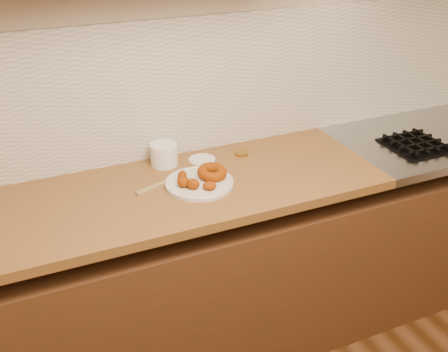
# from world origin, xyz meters

# --- Properties ---
(wall_back) EXTENTS (4.00, 0.02, 2.70)m
(wall_back) POSITION_xyz_m (0.00, 2.00, 1.35)
(wall_back) COLOR #C8B295
(wall_back) RESTS_ON ground
(base_cabinet) EXTENTS (3.60, 0.60, 0.77)m
(base_cabinet) POSITION_xyz_m (0.00, 1.69, 0.39)
(base_cabinet) COLOR #502714
(base_cabinet) RESTS_ON floor
(butcher_block) EXTENTS (2.30, 0.62, 0.04)m
(butcher_block) POSITION_xyz_m (-0.65, 1.69, 0.88)
(butcher_block) COLOR brown
(butcher_block) RESTS_ON base_cabinet
(backsplash) EXTENTS (3.60, 0.02, 0.60)m
(backsplash) POSITION_xyz_m (0.00, 1.99, 1.20)
(backsplash) COLOR beige
(backsplash) RESTS_ON wall_back
(donut_plate) EXTENTS (0.28, 0.28, 0.02)m
(donut_plate) POSITION_xyz_m (-0.26, 1.67, 0.91)
(donut_plate) COLOR beige
(donut_plate) RESTS_ON butcher_block
(ring_donut) EXTENTS (0.17, 0.18, 0.05)m
(ring_donut) POSITION_xyz_m (-0.20, 1.68, 0.94)
(ring_donut) COLOR #903B04
(ring_donut) RESTS_ON donut_plate
(fried_dough_chunks) EXTENTS (0.15, 0.16, 0.05)m
(fried_dough_chunks) POSITION_xyz_m (-0.30, 1.64, 0.94)
(fried_dough_chunks) COLOR #903B04
(fried_dough_chunks) RESTS_ON donut_plate
(plastic_tub) EXTENTS (0.12, 0.12, 0.10)m
(plastic_tub) POSITION_xyz_m (-0.33, 1.90, 0.95)
(plastic_tub) COLOR white
(plastic_tub) RESTS_ON butcher_block
(tub_lid) EXTENTS (0.13, 0.13, 0.01)m
(tub_lid) POSITION_xyz_m (-0.17, 1.87, 0.90)
(tub_lid) COLOR silver
(tub_lid) RESTS_ON butcher_block
(brass_jar_lid) EXTENTS (0.08, 0.08, 0.01)m
(brass_jar_lid) POSITION_xyz_m (0.02, 1.86, 0.91)
(brass_jar_lid) COLOR #A47A26
(brass_jar_lid) RESTS_ON butcher_block
(wooden_utensil) EXTENTS (0.16, 0.07, 0.01)m
(wooden_utensil) POSITION_xyz_m (-0.44, 1.71, 0.91)
(wooden_utensil) COLOR olive
(wooden_utensil) RESTS_ON butcher_block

